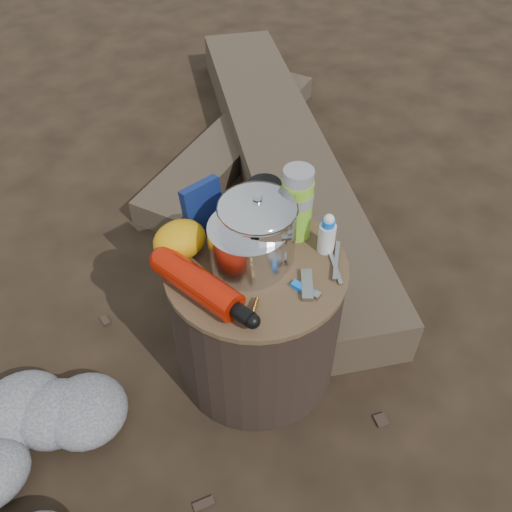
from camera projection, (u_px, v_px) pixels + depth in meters
ground at (256, 361)px, 1.77m from camera, size 60.00×60.00×0.00m
stump at (256, 318)px, 1.61m from camera, size 0.48×0.48×0.45m
log_main at (281, 155)px, 2.41m from camera, size 1.19×2.09×0.18m
log_small at (234, 141)px, 2.55m from camera, size 1.23×0.77×0.11m
foil_windscreen at (248, 245)px, 1.42m from camera, size 0.21×0.21×0.13m
camping_pot at (257, 228)px, 1.41m from camera, size 0.20×0.20×0.20m
fuel_bottle at (198, 284)px, 1.35m from camera, size 0.15×0.33×0.08m
thermos at (297, 204)px, 1.47m from camera, size 0.08×0.08×0.21m
travel_mug at (264, 203)px, 1.53m from camera, size 0.09×0.09×0.13m
stuff_sack at (180, 240)px, 1.45m from camera, size 0.14×0.12×0.10m
food_pouch at (203, 207)px, 1.50m from camera, size 0.12×0.04×0.15m
lighter at (303, 288)px, 1.39m from camera, size 0.04×0.08×0.01m
multitool at (307, 285)px, 1.39m from camera, size 0.08×0.10×0.01m
pot_grabber at (334, 264)px, 1.45m from camera, size 0.11×0.13×0.01m
squeeze_bottle at (327, 235)px, 1.46m from camera, size 0.05×0.05×0.11m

